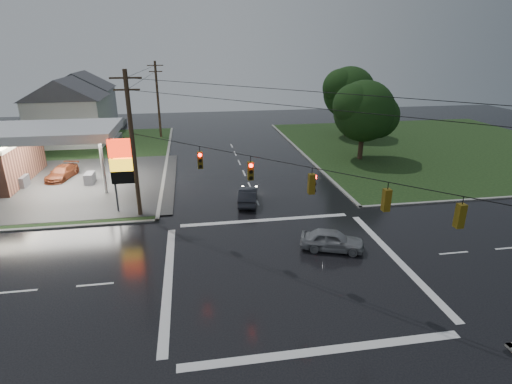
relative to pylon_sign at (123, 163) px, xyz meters
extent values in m
plane|color=black|center=(10.50, -10.50, -4.01)|extent=(120.00, 120.00, 0.00)
cube|color=black|center=(-15.50, 15.50, -3.97)|extent=(36.00, 36.00, 0.08)
cube|color=black|center=(36.50, 15.50, -3.97)|extent=(36.00, 36.00, 0.08)
cube|color=#2D2D2D|center=(-9.50, 7.50, -3.92)|extent=(26.00, 18.00, 0.02)
cylinder|color=silver|center=(-2.50, 4.50, -1.51)|extent=(0.30, 0.30, 5.00)
cylinder|color=silver|center=(-12.50, 10.50, -1.51)|extent=(0.30, 0.30, 5.00)
cylinder|color=silver|center=(-2.50, 10.50, -1.51)|extent=(0.30, 0.30, 5.00)
cube|color=silver|center=(-7.50, 7.50, 1.19)|extent=(12.00, 8.00, 0.80)
cube|color=white|center=(-7.50, 7.50, 0.77)|extent=(11.40, 7.40, 0.04)
cube|color=#59595E|center=(-10.50, 7.50, -3.46)|extent=(0.80, 1.60, 1.10)
cube|color=#59595E|center=(-4.50, 7.50, -3.46)|extent=(0.80, 1.60, 1.10)
cylinder|color=#59595E|center=(-0.80, 0.00, -1.01)|extent=(0.16, 0.16, 6.00)
cylinder|color=#59595E|center=(0.80, 0.00, -1.01)|extent=(0.16, 0.16, 6.00)
cube|color=red|center=(0.00, 0.00, 1.19)|extent=(2.00, 0.35, 1.40)
cube|color=yellow|center=(0.00, 0.00, -0.11)|extent=(2.00, 0.35, 1.00)
cube|color=black|center=(0.00, 0.00, -1.11)|extent=(2.00, 0.35, 1.00)
cylinder|color=#382619|center=(1.00, -1.00, 1.49)|extent=(0.32, 0.32, 11.00)
cube|color=#382619|center=(1.00, -1.00, 6.39)|extent=(2.20, 0.12, 0.12)
cube|color=#382619|center=(1.00, -1.00, 5.59)|extent=(1.80, 0.12, 0.12)
cylinder|color=#382619|center=(1.00, 27.50, 1.24)|extent=(0.32, 0.32, 10.50)
cube|color=#382619|center=(1.00, 27.50, 5.89)|extent=(2.20, 0.12, 0.12)
cube|color=#382619|center=(1.00, 27.50, 5.09)|extent=(1.80, 0.12, 0.12)
cube|color=#59470C|center=(5.75, -5.75, 1.59)|extent=(0.34, 0.34, 1.10)
cylinder|color=#FF0C07|center=(5.75, -5.95, 1.97)|extent=(0.22, 0.08, 0.22)
cube|color=#59470C|center=(8.60, -8.60, 1.59)|extent=(0.34, 0.34, 1.10)
cylinder|color=#FF0C07|center=(8.60, -8.80, 1.97)|extent=(0.22, 0.08, 0.22)
cube|color=#59470C|center=(11.45, -11.45, 1.59)|extent=(0.34, 0.34, 1.10)
cylinder|color=#FF0C07|center=(11.65, -11.45, 1.97)|extent=(0.08, 0.22, 0.22)
cube|color=#59470C|center=(14.30, -14.30, 1.59)|extent=(0.34, 0.34, 1.10)
cylinder|color=#FF0C07|center=(14.30, -14.10, 1.97)|extent=(0.22, 0.08, 0.22)
cube|color=#59470C|center=(16.58, -16.58, 1.59)|extent=(0.34, 0.34, 1.10)
cylinder|color=#FF0C07|center=(16.58, -16.38, 1.97)|extent=(0.22, 0.08, 0.22)
cube|color=silver|center=(-10.50, 25.50, -1.01)|extent=(9.00, 8.00, 6.00)
cube|color=gray|center=(-5.20, 25.50, -3.61)|extent=(1.60, 4.80, 0.80)
cube|color=silver|center=(-11.50, 37.50, -1.01)|extent=(9.00, 8.00, 6.00)
cube|color=gray|center=(-6.20, 37.50, -3.61)|extent=(1.60, 4.80, 0.80)
cylinder|color=black|center=(24.50, 11.50, -1.49)|extent=(0.56, 0.56, 5.04)
sphere|color=black|center=(24.50, 11.50, 1.57)|extent=(6.80, 6.80, 6.80)
sphere|color=black|center=(26.20, 11.80, 0.94)|extent=(5.10, 5.10, 5.10)
sphere|color=black|center=(23.14, 11.10, 2.29)|extent=(4.76, 4.76, 4.76)
cylinder|color=black|center=(27.50, 23.50, -1.21)|extent=(0.56, 0.56, 5.60)
sphere|color=black|center=(27.50, 23.50, 2.19)|extent=(7.20, 7.20, 7.20)
sphere|color=black|center=(29.30, 23.80, 1.49)|extent=(5.40, 5.40, 5.40)
sphere|color=black|center=(26.06, 23.10, 2.99)|extent=(5.04, 5.04, 5.04)
imported|color=black|center=(9.70, 0.17, -3.32)|extent=(2.26, 4.39, 1.38)
imported|color=gray|center=(13.91, -8.77, -3.32)|extent=(4.38, 2.95, 1.39)
imported|color=#5F2915|center=(-7.57, 9.59, -3.36)|extent=(2.73, 4.76, 1.30)
camera|label=1|loc=(5.25, -30.77, 8.58)|focal=28.00mm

